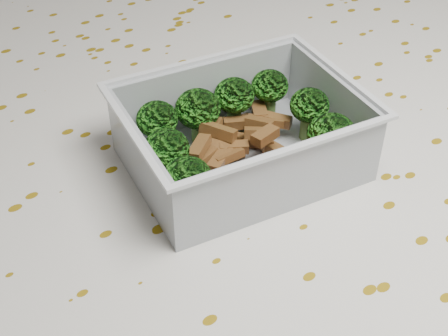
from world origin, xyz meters
TOP-DOWN VIEW (x-y plane):
  - dining_table at (0.00, 0.00)m, footprint 1.40×0.90m
  - tablecloth at (0.00, 0.00)m, footprint 1.46×0.96m
  - lunch_container at (0.03, 0.02)m, footprint 0.19×0.16m
  - broccoli_florets at (0.03, 0.02)m, footprint 0.15×0.12m
  - meat_pile at (0.03, 0.02)m, footprint 0.09×0.07m
  - sausage at (0.02, -0.02)m, footprint 0.14×0.05m

SIDE VIEW (x-z plane):
  - dining_table at x=0.00m, z-range 0.29..1.04m
  - tablecloth at x=0.00m, z-range 0.62..0.81m
  - meat_pile at x=0.03m, z-range 0.76..0.79m
  - sausage at x=0.02m, z-range 0.76..0.79m
  - lunch_container at x=0.03m, z-range 0.75..0.80m
  - broccoli_florets at x=0.03m, z-range 0.77..0.81m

